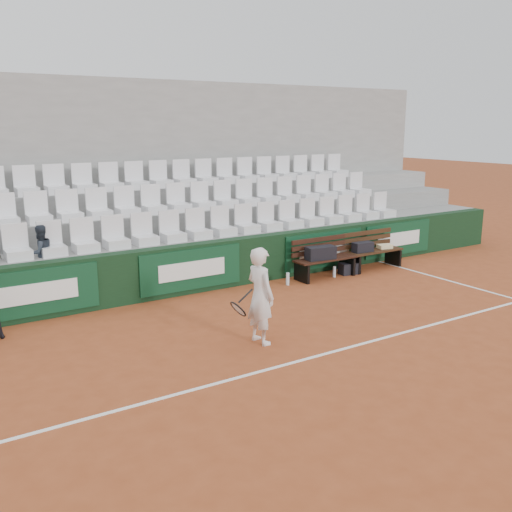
{
  "coord_description": "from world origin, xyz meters",
  "views": [
    {
      "loc": [
        -5.05,
        -6.15,
        3.35
      ],
      "look_at": [
        0.41,
        2.4,
        1.0
      ],
      "focal_mm": 40.0,
      "sensor_mm": 36.0,
      "label": 1
    }
  ],
  "objects_px": {
    "bench_right": "(373,259)",
    "water_bottle_far": "(334,272)",
    "water_bottle_near": "(288,279)",
    "sports_bag_right": "(363,247)",
    "bench_left": "(325,268)",
    "sports_bag_left": "(321,253)",
    "spectator_c": "(39,229)",
    "sports_bag_ground": "(349,268)",
    "tennis_player": "(260,296)"
  },
  "relations": [
    {
      "from": "bench_right",
      "to": "sports_bag_ground",
      "type": "height_order",
      "value": "bench_right"
    },
    {
      "from": "bench_right",
      "to": "water_bottle_near",
      "type": "relative_size",
      "value": 5.58
    },
    {
      "from": "sports_bag_left",
      "to": "water_bottle_far",
      "type": "relative_size",
      "value": 2.71
    },
    {
      "from": "water_bottle_near",
      "to": "water_bottle_far",
      "type": "xyz_separation_m",
      "value": [
        1.26,
        -0.04,
        -0.01
      ]
    },
    {
      "from": "bench_left",
      "to": "tennis_player",
      "type": "bearing_deg",
      "value": -143.42
    },
    {
      "from": "bench_right",
      "to": "tennis_player",
      "type": "bearing_deg",
      "value": -152.63
    },
    {
      "from": "sports_bag_left",
      "to": "water_bottle_far",
      "type": "bearing_deg",
      "value": -8.55
    },
    {
      "from": "bench_right",
      "to": "water_bottle_near",
      "type": "distance_m",
      "value": 2.56
    },
    {
      "from": "tennis_player",
      "to": "sports_bag_left",
      "type": "bearing_deg",
      "value": 37.66
    },
    {
      "from": "water_bottle_near",
      "to": "spectator_c",
      "type": "xyz_separation_m",
      "value": [
        -4.73,
        1.14,
        1.38
      ]
    },
    {
      "from": "sports_bag_right",
      "to": "sports_bag_ground",
      "type": "bearing_deg",
      "value": -171.29
    },
    {
      "from": "bench_right",
      "to": "sports_bag_right",
      "type": "height_order",
      "value": "sports_bag_right"
    },
    {
      "from": "sports_bag_right",
      "to": "spectator_c",
      "type": "xyz_separation_m",
      "value": [
        -6.92,
        1.08,
        0.95
      ]
    },
    {
      "from": "water_bottle_far",
      "to": "sports_bag_left",
      "type": "bearing_deg",
      "value": 171.45
    },
    {
      "from": "bench_right",
      "to": "sports_bag_ground",
      "type": "bearing_deg",
      "value": -174.88
    },
    {
      "from": "water_bottle_near",
      "to": "bench_left",
      "type": "bearing_deg",
      "value": 2.17
    },
    {
      "from": "tennis_player",
      "to": "spectator_c",
      "type": "height_order",
      "value": "spectator_c"
    },
    {
      "from": "bench_left",
      "to": "bench_right",
      "type": "height_order",
      "value": "same"
    },
    {
      "from": "water_bottle_near",
      "to": "spectator_c",
      "type": "bearing_deg",
      "value": 166.46
    },
    {
      "from": "bench_right",
      "to": "tennis_player",
      "type": "distance_m",
      "value": 5.47
    },
    {
      "from": "water_bottle_far",
      "to": "sports_bag_right",
      "type": "bearing_deg",
      "value": 6.49
    },
    {
      "from": "bench_left",
      "to": "water_bottle_far",
      "type": "height_order",
      "value": "bench_left"
    },
    {
      "from": "spectator_c",
      "to": "sports_bag_ground",
      "type": "bearing_deg",
      "value": 152.52
    },
    {
      "from": "water_bottle_far",
      "to": "sports_bag_ground",
      "type": "bearing_deg",
      "value": 4.17
    },
    {
      "from": "bench_left",
      "to": "water_bottle_far",
      "type": "bearing_deg",
      "value": -21.99
    },
    {
      "from": "bench_right",
      "to": "sports_bag_right",
      "type": "xyz_separation_m",
      "value": [
        -0.36,
        -0.0,
        0.34
      ]
    },
    {
      "from": "spectator_c",
      "to": "bench_right",
      "type": "bearing_deg",
      "value": 154.24
    },
    {
      "from": "water_bottle_near",
      "to": "sports_bag_right",
      "type": "bearing_deg",
      "value": 1.68
    },
    {
      "from": "sports_bag_left",
      "to": "water_bottle_far",
      "type": "height_order",
      "value": "sports_bag_left"
    },
    {
      "from": "sports_bag_left",
      "to": "sports_bag_right",
      "type": "xyz_separation_m",
      "value": [
        1.3,
        0.05,
        -0.03
      ]
    },
    {
      "from": "bench_right",
      "to": "tennis_player",
      "type": "height_order",
      "value": "tennis_player"
    },
    {
      "from": "sports_bag_right",
      "to": "sports_bag_ground",
      "type": "height_order",
      "value": "sports_bag_right"
    },
    {
      "from": "water_bottle_near",
      "to": "spectator_c",
      "type": "relative_size",
      "value": 0.26
    },
    {
      "from": "bench_left",
      "to": "bench_right",
      "type": "distance_m",
      "value": 1.5
    },
    {
      "from": "sports_bag_right",
      "to": "water_bottle_far",
      "type": "xyz_separation_m",
      "value": [
        -0.93,
        -0.11,
        -0.44
      ]
    },
    {
      "from": "bench_right",
      "to": "sports_bag_left",
      "type": "relative_size",
      "value": 2.25
    },
    {
      "from": "water_bottle_near",
      "to": "sports_bag_ground",
      "type": "bearing_deg",
      "value": -0.28
    },
    {
      "from": "bench_left",
      "to": "sports_bag_left",
      "type": "distance_m",
      "value": 0.4
    },
    {
      "from": "sports_bag_ground",
      "to": "spectator_c",
      "type": "height_order",
      "value": "spectator_c"
    },
    {
      "from": "sports_bag_left",
      "to": "tennis_player",
      "type": "distance_m",
      "value": 4.01
    },
    {
      "from": "bench_right",
      "to": "spectator_c",
      "type": "bearing_deg",
      "value": 171.62
    },
    {
      "from": "water_bottle_near",
      "to": "tennis_player",
      "type": "relative_size",
      "value": 0.18
    },
    {
      "from": "sports_bag_ground",
      "to": "water_bottle_far",
      "type": "xyz_separation_m",
      "value": [
        -0.46,
        -0.03,
        -0.01
      ]
    },
    {
      "from": "sports_bag_left",
      "to": "spectator_c",
      "type": "bearing_deg",
      "value": 168.68
    },
    {
      "from": "bench_right",
      "to": "spectator_c",
      "type": "xyz_separation_m",
      "value": [
        -7.29,
        1.07,
        1.29
      ]
    },
    {
      "from": "spectator_c",
      "to": "tennis_player",
      "type": "bearing_deg",
      "value": 107.06
    },
    {
      "from": "bench_right",
      "to": "water_bottle_far",
      "type": "distance_m",
      "value": 1.3
    },
    {
      "from": "bench_right",
      "to": "water_bottle_near",
      "type": "xyz_separation_m",
      "value": [
        -2.55,
        -0.07,
        -0.09
      ]
    },
    {
      "from": "bench_left",
      "to": "sports_bag_ground",
      "type": "bearing_deg",
      "value": -4.2
    },
    {
      "from": "spectator_c",
      "to": "water_bottle_near",
      "type": "bearing_deg",
      "value": 149.08
    }
  ]
}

